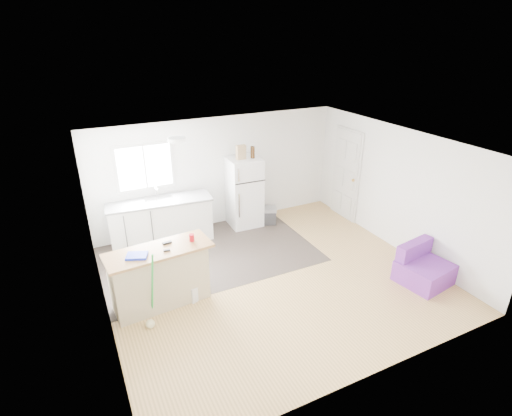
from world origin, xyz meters
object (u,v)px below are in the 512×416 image
at_px(cleaner_jug, 194,294).
at_px(mop, 151,313).
at_px(bottle_right, 252,152).
at_px(kitchen_cabinets, 161,221).
at_px(cooler, 265,215).
at_px(refrigerator, 244,192).
at_px(red_cup, 192,238).
at_px(peninsula, 160,277).
at_px(purple_seat, 422,269).
at_px(bottle_left, 253,152).
at_px(blue_tray, 137,256).
at_px(cardboard_box, 241,152).

relative_size(cleaner_jug, mop, 0.25).
bearing_deg(cleaner_jug, bottle_right, 23.71).
xyz_separation_m(kitchen_cabinets, cooler, (2.30, -0.18, -0.28)).
relative_size(refrigerator, red_cup, 12.89).
height_order(peninsula, mop, mop).
xyz_separation_m(refrigerator, cleaner_jug, (-1.91, -2.21, -0.64)).
relative_size(peninsula, purple_seat, 1.83).
relative_size(kitchen_cabinets, cooler, 3.63).
relative_size(refrigerator, cleaner_jug, 4.93).
bearing_deg(kitchen_cabinets, refrigerator, 5.09).
bearing_deg(cleaner_jug, red_cup, 44.55).
bearing_deg(mop, red_cup, 18.05).
bearing_deg(mop, bottle_left, 28.23).
height_order(purple_seat, bottle_left, bottle_left).
bearing_deg(bottle_right, peninsula, -142.35).
bearing_deg(blue_tray, peninsula, 14.52).
distance_m(peninsula, cleaner_jug, 0.62).
xyz_separation_m(cleaner_jug, bottle_left, (2.09, 2.13, 1.53)).
height_order(kitchen_cabinets, peninsula, kitchen_cabinets).
height_order(purple_seat, red_cup, red_cup).
bearing_deg(cooler, bottle_right, -177.65).
bearing_deg(refrigerator, cardboard_box, -158.15).
bearing_deg(purple_seat, kitchen_cabinets, 128.48).
bearing_deg(cooler, red_cup, -117.04).
height_order(purple_seat, blue_tray, blue_tray).
bearing_deg(peninsula, refrigerator, 35.36).
bearing_deg(cardboard_box, red_cup, -131.50).
relative_size(refrigerator, mop, 1.25).
relative_size(kitchen_cabinets, cleaner_jug, 6.76).
relative_size(purple_seat, cardboard_box, 3.02).
bearing_deg(red_cup, refrigerator, 47.66).
distance_m(purple_seat, cleaner_jug, 3.94).
distance_m(mop, blue_tray, 0.86).
bearing_deg(peninsula, purple_seat, -23.00).
distance_m(kitchen_cabinets, refrigerator, 1.89).
bearing_deg(kitchen_cabinets, mop, -102.00).
distance_m(peninsula, mop, 0.60).
bearing_deg(kitchen_cabinets, cleaner_jug, -85.62).
bearing_deg(cleaner_jug, refrigerator, 26.83).
bearing_deg(cooler, purple_seat, -42.77).
height_order(cooler, red_cup, red_cup).
distance_m(refrigerator, blue_tray, 3.43).
bearing_deg(peninsula, bottle_right, 32.69).
xyz_separation_m(mop, bottle_right, (2.83, 2.43, 1.44)).
relative_size(bottle_left, bottle_right, 1.00).
distance_m(purple_seat, red_cup, 4.00).
distance_m(cleaner_jug, bottle_left, 3.36).
relative_size(purple_seat, cleaner_jug, 2.88).
relative_size(peninsula, refrigerator, 1.07).
height_order(kitchen_cabinets, bottle_right, bottle_right).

